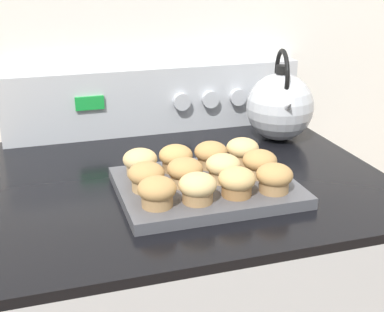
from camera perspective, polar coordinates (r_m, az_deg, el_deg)
wall_back at (r=1.41m, az=-4.54°, el=13.85°), size 8.00×0.05×2.40m
control_panel at (r=1.39m, az=-3.71°, el=6.00°), size 0.77×0.07×0.17m
muffin_pan at (r=1.04m, az=1.31°, el=-3.37°), size 0.34×0.27×0.02m
muffin_r0_c0 at (r=0.94m, az=-3.76°, el=-3.82°), size 0.07×0.07×0.05m
muffin_r0_c1 at (r=0.95m, az=0.60°, el=-3.39°), size 0.07×0.07×0.05m
muffin_r0_c2 at (r=0.98m, az=4.80°, el=-2.74°), size 0.07×0.07×0.05m
muffin_r0_c3 at (r=1.00m, az=8.78°, el=-2.31°), size 0.07×0.07×0.05m
muffin_r1_c0 at (r=1.00m, az=-4.89°, el=-2.17°), size 0.07×0.07×0.05m
muffin_r1_c1 at (r=1.02m, az=-0.76°, el=-1.68°), size 0.07×0.07×0.05m
muffin_r1_c2 at (r=1.04m, az=3.34°, el=-1.24°), size 0.07×0.07×0.05m
muffin_r1_c3 at (r=1.07m, az=7.22°, el=-0.76°), size 0.07×0.07×0.05m
muffin_r2_c0 at (r=1.07m, az=-5.55°, el=-0.62°), size 0.07×0.07×0.05m
muffin_r2_c1 at (r=1.09m, az=-1.74°, el=-0.19°), size 0.07×0.07×0.05m
muffin_r2_c2 at (r=1.11m, az=2.03°, el=0.19°), size 0.07×0.07×0.05m
muffin_r2_c3 at (r=1.13m, az=5.40°, el=0.59°), size 0.07×0.07×0.05m
tea_kettle at (r=1.34m, az=9.38°, el=5.31°), size 0.17×0.20×0.23m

